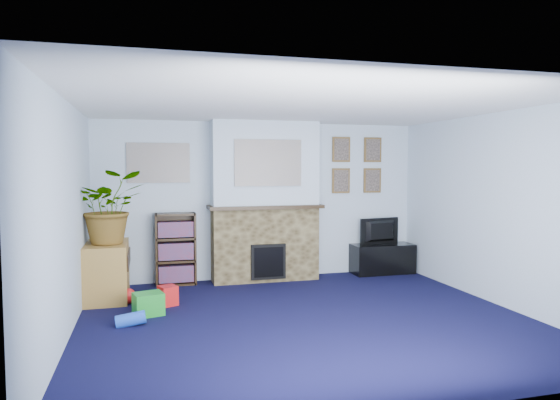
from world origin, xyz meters
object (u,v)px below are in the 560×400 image
object	(u,v)px
tv_stand	(382,259)
bookshelf	(176,250)
television	(382,231)
sideboard	(107,272)

from	to	relation	value
tv_stand	bookshelf	distance (m)	3.29
tv_stand	bookshelf	size ratio (longest dim) A/B	0.95
television	sideboard	bearing A→B (deg)	-3.24
tv_stand	bookshelf	bearing A→B (deg)	178.66
television	bookshelf	distance (m)	3.28
bookshelf	sideboard	distance (m)	1.09
tv_stand	bookshelf	world-z (taller)	bookshelf
television	sideboard	world-z (taller)	television
tv_stand	sideboard	distance (m)	4.22
television	sideboard	distance (m)	4.24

